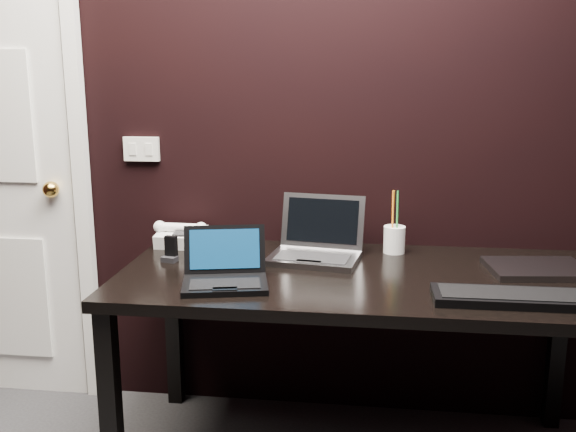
# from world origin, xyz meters

# --- Properties ---
(wall_back) EXTENTS (4.00, 0.00, 4.00)m
(wall_back) POSITION_xyz_m (0.00, 1.80, 1.30)
(wall_back) COLOR black
(wall_back) RESTS_ON ground
(wall_switch) EXTENTS (0.15, 0.02, 0.10)m
(wall_switch) POSITION_xyz_m (-0.62, 1.79, 1.12)
(wall_switch) COLOR silver
(wall_switch) RESTS_ON wall_back
(desk) EXTENTS (1.70, 0.80, 0.74)m
(desk) POSITION_xyz_m (0.30, 1.40, 0.66)
(desk) COLOR black
(desk) RESTS_ON ground
(netbook) EXTENTS (0.32, 0.30, 0.18)m
(netbook) POSITION_xyz_m (-0.14, 1.22, 0.78)
(netbook) COLOR black
(netbook) RESTS_ON desk
(silver_laptop) EXTENTS (0.37, 0.34, 0.23)m
(silver_laptop) POSITION_xyz_m (0.13, 1.56, 0.78)
(silver_laptop) COLOR gray
(silver_laptop) RESTS_ON desk
(ext_keyboard) EXTENTS (0.48, 0.17, 0.03)m
(ext_keyboard) POSITION_xyz_m (0.77, 1.17, 0.75)
(ext_keyboard) COLOR black
(ext_keyboard) RESTS_ON desk
(closed_laptop) EXTENTS (0.37, 0.28, 0.02)m
(closed_laptop) POSITION_xyz_m (0.93, 1.49, 0.75)
(closed_laptop) COLOR gray
(closed_laptop) RESTS_ON desk
(desk_phone) EXTENTS (0.23, 0.17, 0.11)m
(desk_phone) POSITION_xyz_m (-0.43, 1.68, 0.78)
(desk_phone) COLOR silver
(desk_phone) RESTS_ON desk
(mobile_phone) EXTENTS (0.06, 0.06, 0.10)m
(mobile_phone) POSITION_xyz_m (-0.41, 1.46, 0.78)
(mobile_phone) COLOR black
(mobile_phone) RESTS_ON desk
(pen_cup) EXTENTS (0.11, 0.11, 0.25)m
(pen_cup) POSITION_xyz_m (0.43, 1.68, 0.80)
(pen_cup) COLOR white
(pen_cup) RESTS_ON desk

